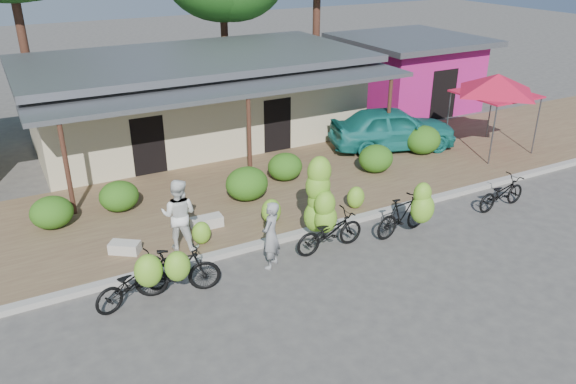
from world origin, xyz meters
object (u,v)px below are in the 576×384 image
at_px(bike_far_left, 136,280).
at_px(vendor, 271,235).
at_px(bike_center, 324,214).
at_px(bike_right, 408,212).
at_px(sack_near, 207,222).
at_px(bystander, 179,215).
at_px(sack_far, 125,247).
at_px(bike_left, 178,270).
at_px(bike_far_right, 502,193).
at_px(teal_van, 393,128).
at_px(red_canopy, 497,84).

height_order(bike_far_left, vendor, vendor).
xyz_separation_m(bike_center, bike_right, (2.22, -0.64, -0.20)).
xyz_separation_m(sack_near, bystander, (-0.99, -0.77, 0.80)).
xyz_separation_m(sack_far, bystander, (1.34, -0.45, 0.81)).
relative_size(bike_right, bystander, 1.00).
bearing_deg(bike_left, bike_far_right, -76.48).
bearing_deg(teal_van, sack_near, 124.64).
xyz_separation_m(bike_center, teal_van, (6.03, 4.92, -0.00)).
bearing_deg(sack_far, teal_van, 15.72).
height_order(bike_left, bike_right, bike_right).
bearing_deg(bystander, bike_right, -166.18).
xyz_separation_m(bike_far_left, bike_center, (4.95, 0.24, 0.33)).
height_order(red_canopy, bike_left, red_canopy).
bearing_deg(bike_center, sack_near, 45.45).
distance_m(sack_near, vendor, 2.66).
relative_size(bike_right, sack_near, 2.23).
xyz_separation_m(bike_right, vendor, (-3.90, 0.36, 0.15)).
distance_m(sack_near, bystander, 1.49).
bearing_deg(bike_left, sack_far, 31.09).
bearing_deg(bike_left, bystander, -5.39).
xyz_separation_m(bike_left, sack_far, (-0.67, 2.28, -0.38)).
bearing_deg(sack_near, red_canopy, 4.37).
xyz_separation_m(bike_far_left, teal_van, (10.98, 5.16, 0.33)).
xyz_separation_m(bike_left, bike_right, (6.28, -0.25, 0.07)).
bearing_deg(bike_far_right, bike_center, 80.69).
distance_m(bike_right, teal_van, 6.74).
bearing_deg(sack_far, bike_far_right, -13.14).
xyz_separation_m(red_canopy, bike_far_left, (-14.09, -3.33, -2.02)).
xyz_separation_m(bike_center, vendor, (-1.68, -0.28, -0.05)).
bearing_deg(red_canopy, teal_van, 149.55).
xyz_separation_m(bike_center, bike_far_right, (5.83, -0.58, -0.44)).
distance_m(bike_far_right, sack_far, 10.85).
bearing_deg(red_canopy, vendor, -162.72).
distance_m(vendor, bystander, 2.43).
relative_size(bike_far_left, bystander, 1.08).
height_order(bystander, teal_van, bystander).
distance_m(bike_far_right, sack_near, 8.70).
bearing_deg(bike_right, bike_far_left, 79.56).
height_order(bike_left, teal_van, teal_van).
bearing_deg(bike_center, vendor, 97.34).
relative_size(bike_far_right, vendor, 1.09).
bearing_deg(bike_left, vendor, -72.74).
relative_size(bystander, teal_van, 0.41).
bearing_deg(teal_van, bike_far_right, -165.25).
xyz_separation_m(vendor, bystander, (-1.71, 1.71, 0.20)).
xyz_separation_m(bike_right, sack_far, (-6.95, 2.53, -0.46)).
relative_size(bike_far_left, bike_center, 0.85).
xyz_separation_m(sack_near, vendor, (0.73, -2.48, 0.60)).
distance_m(sack_near, teal_van, 8.88).
bearing_deg(vendor, teal_van, 174.07).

